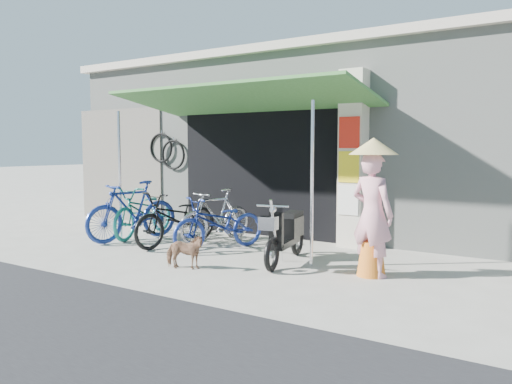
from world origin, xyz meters
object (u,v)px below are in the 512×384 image
Objects in this scene: bike_navy at (220,223)px; nun at (372,209)px; bike_black at (177,218)px; street_dog at (184,252)px; bike_blue at (133,211)px; moped at (286,234)px; bike_teal at (145,211)px; bike_silver at (216,216)px.

nun is at bearing 15.88° from bike_navy.
bike_black is 3.11× the size of street_dog.
bike_blue is 1.13× the size of moped.
nun reaches higher than street_dog.
moped is at bearing 13.61° from bike_navy.
nun is at bearing 3.33° from bike_black.
street_dog is at bearing 38.60° from nun.
bike_black is (0.99, 0.10, -0.07)m from bike_blue.
bike_blue reaches higher than bike_teal.
street_dog is 0.36× the size of moped.
moped is (1.37, -0.21, -0.03)m from bike_navy.
bike_blue reaches higher than bike_black.
bike_teal reaches higher than bike_silver.
bike_black is at bearing -111.48° from bike_silver.
moped is at bearing -19.11° from bike_teal.
bike_navy is 0.93× the size of nun.
bike_black is 3.62m from nun.
bike_blue is 1.07× the size of bike_navy.
bike_blue is 4.59m from nun.
bike_black reaches higher than moped.
street_dog is at bearing -52.28° from bike_navy.
bike_blue is at bearing 42.19° from street_dog.
bike_black is 1.13× the size of bike_silver.
bike_silver is 0.94× the size of bike_navy.
bike_teal is 2.00m from bike_navy.
bike_silver reaches higher than street_dog.
moped is at bearing 3.43° from bike_black.
moped is at bearing -61.58° from street_dog.
bike_teal is at bearing 162.06° from moped.
bike_silver reaches higher than moped.
nun is (1.34, -0.09, 0.48)m from moped.
nun is at bearing 13.78° from bike_blue.
bike_blue is 1.56m from bike_silver.
nun is (4.58, -0.14, 0.35)m from bike_blue.
moped is at bearing -7.78° from bike_silver.
bike_black is (1.11, -0.32, -0.02)m from bike_teal.
bike_silver is 0.99× the size of moped.
bike_navy is at bearing -4.49° from street_dog.
bike_teal is 1.17× the size of bike_silver.
bike_black is 1.12× the size of moped.
bike_teal is 2.85m from street_dog.
moped is 1.42m from nun.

